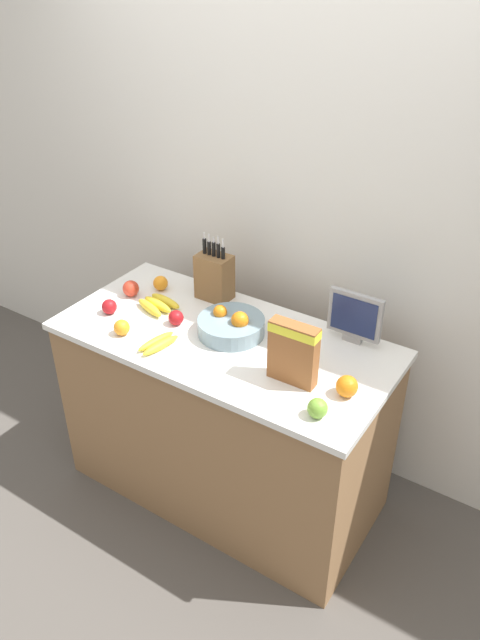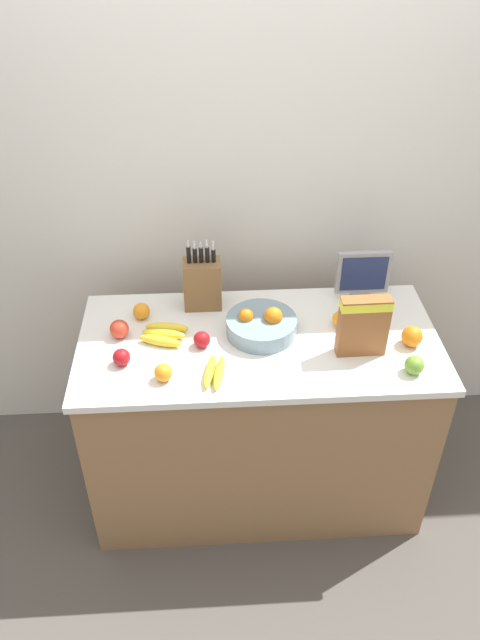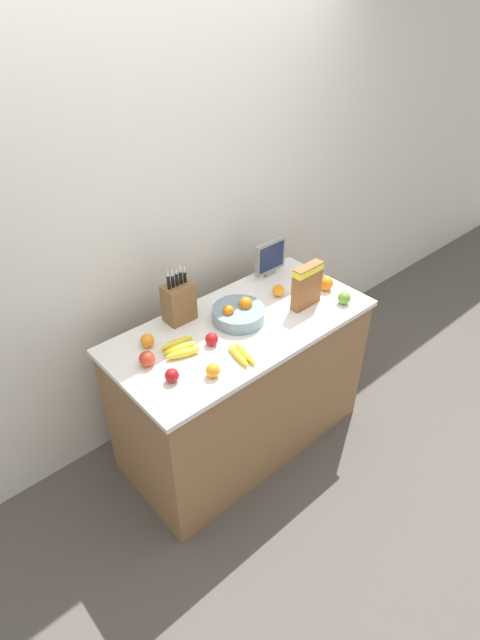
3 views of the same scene
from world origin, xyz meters
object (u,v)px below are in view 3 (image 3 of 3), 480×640
(small_monitor, at_px, (270,257))
(cereal_box, at_px, (307,284))
(knife_block, at_px, (179,302))
(apple_middle, at_px, (172,375))
(fruit_bowl, at_px, (239,314))
(orange_mid_right, at_px, (326,283))
(orange_near_bowl, at_px, (147,341))
(orange_by_cereal, at_px, (278,290))
(orange_back_center, at_px, (213,370))
(banana_bunch_right, at_px, (180,348))
(apple_rightmost, at_px, (147,359))
(apple_rear, at_px, (344,298))
(apple_near_bananas, at_px, (212,339))
(banana_bunch_left, at_px, (242,355))

(small_monitor, xyz_separation_m, cereal_box, (-0.08, -0.37, 0.02))
(knife_block, xyz_separation_m, apple_middle, (-0.31, -0.37, -0.08))
(small_monitor, height_order, fruit_bowl, small_monitor)
(small_monitor, bearing_deg, knife_block, -178.65)
(fruit_bowl, bearing_deg, orange_mid_right, -10.73)
(orange_near_bowl, height_order, orange_mid_right, orange_mid_right)
(orange_near_bowl, height_order, orange_by_cereal, same)
(orange_back_center, xyz_separation_m, orange_near_bowl, (-0.11, 0.39, 0.00))
(cereal_box, bearing_deg, fruit_bowl, 158.21)
(apple_middle, relative_size, orange_mid_right, 0.81)
(knife_block, bearing_deg, fruit_bowl, -42.08)
(banana_bunch_right, relative_size, apple_rightmost, 2.65)
(orange_by_cereal, bearing_deg, banana_bunch_right, -176.95)
(small_monitor, bearing_deg, cereal_box, -102.61)
(cereal_box, bearing_deg, orange_by_cereal, 103.52)
(cereal_box, xyz_separation_m, banana_bunch_right, (-0.77, 0.13, -0.12))
(orange_near_bowl, distance_m, orange_by_cereal, 0.83)
(cereal_box, height_order, apple_rightmost, cereal_box)
(apple_rear, bearing_deg, orange_mid_right, 77.35)
(banana_bunch_right, height_order, apple_near_bananas, apple_near_bananas)
(apple_rear, height_order, orange_by_cereal, apple_rear)
(orange_mid_right, bearing_deg, small_monitor, 110.94)
(fruit_bowl, bearing_deg, apple_middle, -163.68)
(apple_middle, bearing_deg, banana_bunch_right, 44.41)
(orange_back_center, xyz_separation_m, orange_by_cereal, (0.72, 0.29, 0.00))
(apple_rear, xyz_separation_m, apple_near_bananas, (-0.79, 0.20, -0.00))
(apple_rear, bearing_deg, banana_bunch_left, 177.85)
(apple_rightmost, relative_size, orange_back_center, 1.11)
(cereal_box, bearing_deg, apple_near_bananas, 172.46)
(orange_near_bowl, xyz_separation_m, orange_mid_right, (1.08, -0.24, 0.01))
(apple_near_bananas, xyz_separation_m, orange_mid_right, (0.83, -0.04, 0.01))
(small_monitor, height_order, apple_rightmost, small_monitor)
(small_monitor, xyz_separation_m, banana_bunch_left, (-0.66, -0.48, -0.11))
(apple_rear, height_order, apple_near_bananas, apple_rear)
(knife_block, xyz_separation_m, cereal_box, (0.61, -0.35, 0.03))
(banana_bunch_right, distance_m, orange_mid_right, 0.99)
(cereal_box, xyz_separation_m, orange_back_center, (-0.76, -0.12, -0.11))
(small_monitor, distance_m, apple_rear, 0.52)
(cereal_box, xyz_separation_m, apple_rightmost, (-0.95, 0.15, -0.10))
(apple_near_bananas, height_order, orange_mid_right, orange_mid_right)
(orange_near_bowl, bearing_deg, apple_rear, -21.28)
(apple_near_bananas, bearing_deg, apple_rear, -14.45)
(apple_rear, distance_m, apple_near_bananas, 0.82)
(small_monitor, distance_m, orange_mid_right, 0.37)
(cereal_box, bearing_deg, banana_bunch_left, -170.55)
(knife_block, bearing_deg, orange_back_center, -107.89)
(apple_middle, bearing_deg, apple_near_bananas, 16.38)
(orange_by_cereal, bearing_deg, apple_middle, -167.87)
(cereal_box, height_order, apple_near_bananas, cereal_box)
(banana_bunch_left, distance_m, apple_middle, 0.36)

